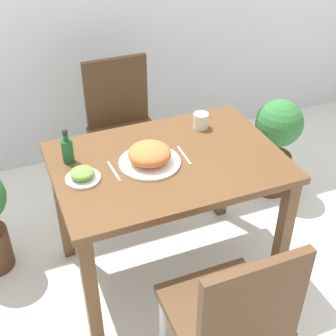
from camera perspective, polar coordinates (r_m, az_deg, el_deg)
ground_plane at (r=2.68m, az=0.00°, el=-12.07°), size 16.00×16.00×0.00m
dining_table at (r=2.26m, az=0.00°, el=-1.32°), size 1.07×0.74×0.74m
chair_near at (r=1.85m, az=7.87°, el=-17.44°), size 0.42×0.42×0.90m
chair_far at (r=2.94m, az=-5.49°, el=5.35°), size 0.42×0.42×0.90m
food_plate at (r=2.14m, az=-2.28°, el=1.55°), size 0.29×0.29×0.10m
side_plate at (r=2.08m, az=-10.37°, el=-0.84°), size 0.16×0.16×0.06m
drink_cup at (r=2.43m, az=4.03°, el=5.79°), size 0.08×0.08×0.08m
sauce_bottle at (r=2.19m, az=-12.17°, el=2.21°), size 0.05×0.05×0.17m
fork_utensil at (r=2.13m, az=-6.64°, el=-0.35°), size 0.02×0.16×0.00m
spoon_utensil at (r=2.22m, az=1.95°, el=1.59°), size 0.01×0.16×0.00m
potted_plant_right at (r=3.07m, az=13.10°, el=3.23°), size 0.30×0.30×0.67m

